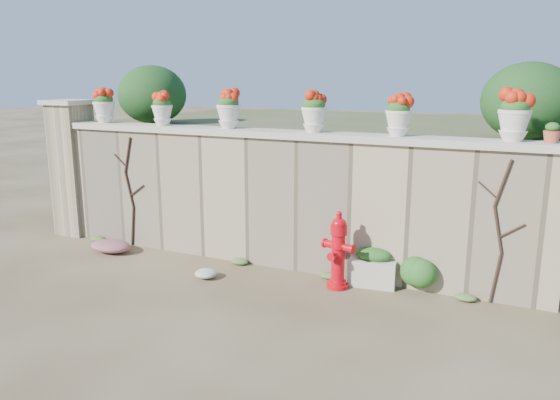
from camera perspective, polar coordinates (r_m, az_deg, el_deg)
The scene contains 21 objects.
ground at distance 7.24m, azimuth -6.57°, elevation -10.88°, with size 80.00×80.00×0.00m, color #503D28.
stone_wall at distance 8.43m, azimuth -0.38°, elevation -0.19°, with size 8.00×0.40×2.00m, color tan.
wall_cap at distance 8.26m, azimuth -0.39°, elevation 6.93°, with size 8.10×0.52×0.10m, color beige.
gate_pillar at distance 10.79m, azimuth -20.77°, elevation 3.24°, with size 0.72×0.72×2.48m.
raised_fill at distance 11.35m, azimuth 6.53°, elevation 3.12°, with size 9.00×6.00×2.00m, color #384C23.
back_shrub_left at distance 10.93m, azimuth -13.21°, elevation 10.67°, with size 1.30×1.30×1.10m, color #143814.
back_shrub_right at distance 8.64m, azimuth 24.50°, elevation 9.38°, with size 1.30×1.30×1.10m, color #143814.
vine_left at distance 9.68m, azimuth -15.41°, elevation 1.00°, with size 0.60×0.04×1.91m.
vine_right at distance 7.46m, azimuth 21.90°, elevation -2.94°, with size 0.60×0.04×1.91m.
fire_hydrant at distance 7.61m, azimuth 6.10°, elevation -5.22°, with size 0.48×0.34×1.10m.
planter_box at distance 7.88m, azimuth 9.69°, elevation -6.99°, with size 0.70×0.46×0.55m.
green_shrub at distance 7.74m, azimuth 13.91°, elevation -7.05°, with size 0.67×0.60×0.64m, color #1E5119.
magenta_clump at distance 9.74m, azimuth -18.03°, elevation -4.35°, with size 0.95×0.63×0.25m, color #CB2874.
white_flowers at distance 8.11m, azimuth -7.72°, elevation -7.61°, with size 0.45×0.36×0.16m, color white.
urn_pot_0 at distance 10.10m, azimuth -17.91°, elevation 9.33°, with size 0.37×0.37×0.59m.
urn_pot_1 at distance 9.31m, azimuth -12.22°, elevation 9.25°, with size 0.34×0.34×0.54m.
urn_pot_2 at distance 8.61m, azimuth -5.40°, elevation 9.38°, with size 0.37×0.37×0.59m.
urn_pot_3 at distance 7.99m, azimuth 3.57°, elevation 9.14°, with size 0.37×0.37×0.58m.
urn_pot_4 at distance 7.63m, azimuth 12.28°, elevation 8.61°, with size 0.36×0.36×0.56m.
urn_pot_5 at distance 7.45m, azimuth 23.30°, elevation 8.05°, with size 0.40×0.40×0.63m.
terracotta_pot at distance 7.46m, azimuth 26.54°, elevation 6.21°, with size 0.20×0.20×0.24m.
Camera 1 is at (3.50, -5.63, 2.90)m, focal length 35.00 mm.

